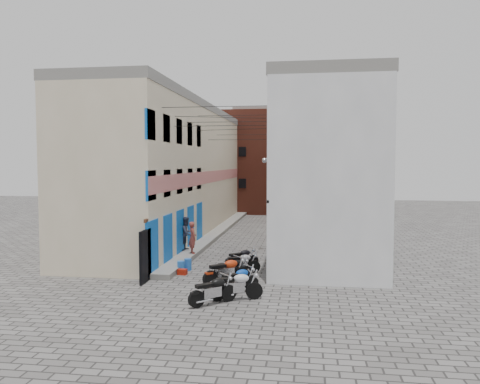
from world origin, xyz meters
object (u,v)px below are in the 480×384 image
at_px(person_a, 193,238).
at_px(red_crate, 182,272).
at_px(motorcycle_f, 241,262).
at_px(motorcycle_g, 242,257).
at_px(motorcycle_d, 226,270).
at_px(person_b, 186,233).
at_px(motorcycle_e, 232,268).
at_px(water_jug_near, 181,267).
at_px(motorcycle_a, 213,289).
at_px(motorcycle_b, 236,284).
at_px(water_jug_far, 188,264).
at_px(motorcycle_c, 238,279).

relative_size(person_a, red_crate, 4.23).
distance_m(motorcycle_f, motorcycle_g, 0.87).
relative_size(motorcycle_d, person_b, 1.16).
height_order(motorcycle_e, motorcycle_g, motorcycle_g).
relative_size(motorcycle_e, motorcycle_f, 0.98).
xyz_separation_m(water_jug_near, red_crate, (0.20, -0.45, -0.13)).
height_order(motorcycle_a, motorcycle_b, motorcycle_b).
relative_size(motorcycle_g, water_jug_near, 3.66).
relative_size(person_b, water_jug_near, 3.58).
height_order(motorcycle_d, water_jug_far, motorcycle_d).
distance_m(motorcycle_c, motorcycle_f, 3.25).
xyz_separation_m(motorcycle_b, water_jug_near, (-3.13, 3.92, -0.33)).
distance_m(motorcycle_b, person_b, 8.87).
xyz_separation_m(motorcycle_g, red_crate, (-2.45, -1.53, -0.41)).
height_order(motorcycle_d, person_b, person_b).
xyz_separation_m(motorcycle_d, motorcycle_g, (0.23, 2.91, -0.07)).
height_order(motorcycle_b, motorcycle_d, motorcycle_d).
bearing_deg(red_crate, person_a, 96.80).
bearing_deg(person_b, motorcycle_c, -140.18).
bearing_deg(motorcycle_a, water_jug_near, 165.94).
xyz_separation_m(person_b, red_crate, (1.00, -4.47, -1.03)).
relative_size(motorcycle_d, water_jug_far, 3.91).
bearing_deg(person_b, motorcycle_d, -140.16).
bearing_deg(person_a, motorcycle_b, 177.77).
xyz_separation_m(person_a, red_crate, (0.43, -3.59, -0.96)).
bearing_deg(person_a, motorcycle_c, -179.49).
relative_size(motorcycle_b, motorcycle_g, 1.08).
xyz_separation_m(motorcycle_b, motorcycle_c, (-0.06, 0.89, -0.03)).
bearing_deg(motorcycle_d, water_jug_near, -166.36).
bearing_deg(motorcycle_g, motorcycle_d, -44.84).
distance_m(motorcycle_a, motorcycle_d, 2.72).
bearing_deg(motorcycle_d, red_crate, -161.04).
relative_size(motorcycle_e, water_jug_far, 3.24).
xyz_separation_m(person_a, water_jug_far, (0.45, -2.71, -0.81)).
bearing_deg(motorcycle_a, water_jug_far, 161.75).
height_order(water_jug_near, red_crate, water_jug_near).
relative_size(motorcycle_f, water_jug_far, 3.30).
relative_size(motorcycle_b, motorcycle_e, 1.15).
height_order(person_b, water_jug_near, person_b).
height_order(motorcycle_c, person_a, person_a).
bearing_deg(motorcycle_g, person_a, -165.89).
height_order(motorcycle_e, water_jug_far, motorcycle_e).
bearing_deg(water_jug_near, motorcycle_d, -37.11).
distance_m(motorcycle_d, red_crate, 2.66).
bearing_deg(water_jug_far, motorcycle_a, -66.16).
distance_m(motorcycle_b, motorcycle_c, 0.89).
bearing_deg(water_jug_far, water_jug_near, -117.91).
xyz_separation_m(motorcycle_f, person_b, (-3.54, 3.81, 0.64)).
bearing_deg(motorcycle_b, motorcycle_d, -178.52).
distance_m(motorcycle_d, water_jug_far, 3.17).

